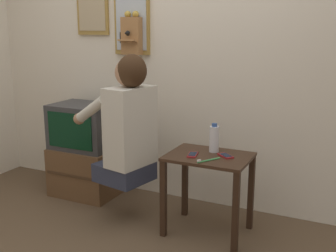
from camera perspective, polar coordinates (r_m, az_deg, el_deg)
name	(u,v)px	position (r m, az deg, el deg)	size (l,w,h in m)	color
wall_back	(189,51)	(3.49, 2.86, 10.13)	(6.80, 0.05, 2.55)	silver
side_table	(208,172)	(3.02, 5.51, -6.27)	(0.58, 0.43, 0.59)	#382316
person	(128,123)	(3.13, -5.47, 0.43)	(0.60, 0.48, 0.97)	#2D3347
tv_stand	(87,170)	(3.86, -10.88, -5.90)	(0.57, 0.46, 0.43)	brown
television	(84,126)	(3.75, -11.30, -0.01)	(0.54, 0.40, 0.39)	#38383A
wall_phone_antique	(132,35)	(3.63, -4.86, 12.19)	(0.21, 0.19, 0.73)	#9E6B3D
framed_picture	(92,5)	(3.90, -10.21, 15.78)	(0.32, 0.03, 0.50)	olive
wall_mirror	(132,9)	(3.68, -4.95, 15.56)	(0.33, 0.03, 0.76)	olive
cell_phone_held	(193,155)	(2.96, 3.36, -3.89)	(0.08, 0.13, 0.01)	maroon
cell_phone_spare	(226,156)	(2.96, 7.81, -4.01)	(0.13, 0.13, 0.01)	maroon
water_bottle	(214,139)	(3.04, 6.27, -1.71)	(0.07, 0.07, 0.21)	silver
toothbrush	(207,160)	(2.85, 5.33, -4.63)	(0.11, 0.17, 0.02)	#4CBF66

